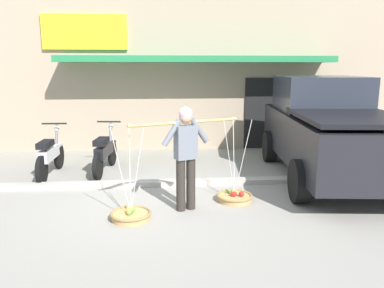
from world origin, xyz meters
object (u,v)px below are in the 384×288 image
fruit_basket_left_side (131,214)px  fruit_basket_right_side (234,197)px  fruit_vendor (186,151)px  parked_truck (328,129)px  motorcycle_nearest_shop (50,156)px  motorcycle_second_in_row (105,152)px

fruit_basket_left_side → fruit_basket_right_side: bearing=21.1°
fruit_vendor → parked_truck: parked_truck is taller
fruit_basket_left_side → fruit_basket_right_side: (1.75, 0.68, -0.00)m
fruit_basket_left_side → fruit_vendor: bearing=21.0°
fruit_basket_left_side → motorcycle_nearest_shop: bearing=126.6°
fruit_basket_left_side → motorcycle_second_in_row: fruit_basket_left_side is taller
motorcycle_nearest_shop → parked_truck: (5.85, -0.52, 0.58)m
fruit_vendor → motorcycle_nearest_shop: (-2.75, 2.19, -0.53)m
motorcycle_nearest_shop → motorcycle_second_in_row: 1.14m
fruit_vendor → fruit_basket_right_side: 1.30m
motorcycle_second_in_row → parked_truck: 4.82m
fruit_basket_right_side → parked_truck: (2.22, 1.33, 0.96)m
fruit_vendor → motorcycle_second_in_row: 2.94m
fruit_basket_right_side → parked_truck: 2.76m
motorcycle_nearest_shop → fruit_basket_left_side: bearing=-53.4°
fruit_basket_left_side → fruit_basket_right_side: 1.88m
fruit_vendor → motorcycle_second_in_row: fruit_vendor is taller
fruit_basket_right_side → motorcycle_second_in_row: size_ratio=0.80×
parked_truck → fruit_basket_left_side: bearing=-153.2°
fruit_vendor → parked_truck: size_ratio=0.36×
fruit_basket_left_side → motorcycle_nearest_shop: fruit_basket_left_side is taller
parked_truck → fruit_basket_right_side: bearing=-149.1°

